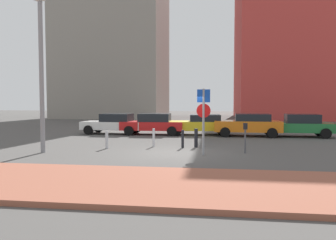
# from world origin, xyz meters

# --- Properties ---
(ground_plane) EXTENTS (120.00, 120.00, 0.00)m
(ground_plane) POSITION_xyz_m (0.00, 0.00, 0.00)
(ground_plane) COLOR #4C4947
(sidewalk_brick) EXTENTS (40.00, 4.14, 0.14)m
(sidewalk_brick) POSITION_xyz_m (0.00, -6.09, 0.07)
(sidewalk_brick) COLOR #93513D
(sidewalk_brick) RESTS_ON ground
(parked_car_white) EXTENTS (4.32, 2.15, 1.42)m
(parked_car_white) POSITION_xyz_m (-5.28, 7.96, 0.74)
(parked_car_white) COLOR white
(parked_car_white) RESTS_ON ground
(parked_car_red) EXTENTS (4.27, 2.07, 1.45)m
(parked_car_red) POSITION_xyz_m (-2.48, 7.90, 0.75)
(parked_car_red) COLOR red
(parked_car_red) RESTS_ON ground
(parked_car_yellow) EXTENTS (4.54, 2.18, 1.38)m
(parked_car_yellow) POSITION_xyz_m (0.76, 8.18, 0.73)
(parked_car_yellow) COLOR gold
(parked_car_yellow) RESTS_ON ground
(parked_car_orange) EXTENTS (4.30, 2.16, 1.47)m
(parked_car_orange) POSITION_xyz_m (3.93, 7.63, 0.78)
(parked_car_orange) COLOR orange
(parked_car_orange) RESTS_ON ground
(parked_car_green) EXTENTS (4.66, 2.15, 1.47)m
(parked_car_green) POSITION_xyz_m (7.05, 7.70, 0.75)
(parked_car_green) COLOR #237238
(parked_car_green) RESTS_ON ground
(parking_sign_post) EXTENTS (0.60, 0.10, 2.84)m
(parking_sign_post) POSITION_xyz_m (1.26, -0.48, 1.78)
(parking_sign_post) COLOR gray
(parking_sign_post) RESTS_ON ground
(parking_meter) EXTENTS (0.18, 0.14, 1.34)m
(parking_meter) POSITION_xyz_m (3.08, 0.28, 0.87)
(parking_meter) COLOR #4C4C51
(parking_meter) RESTS_ON ground
(street_lamp) EXTENTS (0.70, 0.36, 6.98)m
(street_lamp) POSITION_xyz_m (-5.90, -0.77, 4.11)
(street_lamp) COLOR gray
(street_lamp) RESTS_ON ground
(traffic_bollard_near) EXTENTS (0.13, 0.13, 0.89)m
(traffic_bollard_near) POSITION_xyz_m (0.18, 1.59, 0.44)
(traffic_bollard_near) COLOR black
(traffic_bollard_near) RESTS_ON ground
(traffic_bollard_mid) EXTENTS (0.18, 0.18, 0.94)m
(traffic_bollard_mid) POSITION_xyz_m (0.82, 1.89, 0.47)
(traffic_bollard_mid) COLOR black
(traffic_bollard_mid) RESTS_ON ground
(traffic_bollard_far) EXTENTS (0.15, 0.15, 0.86)m
(traffic_bollard_far) POSITION_xyz_m (-3.46, 0.86, 0.43)
(traffic_bollard_far) COLOR #B7B7BC
(traffic_bollard_far) RESTS_ON ground
(traffic_bollard_edge) EXTENTS (0.12, 0.12, 0.92)m
(traffic_bollard_edge) POSITION_xyz_m (-1.33, 1.85, 0.46)
(traffic_bollard_edge) COLOR #B7B7BC
(traffic_bollard_edge) RESTS_ON ground
(building_colorful_midrise) EXTENTS (14.17, 15.64, 25.78)m
(building_colorful_midrise) POSITION_xyz_m (11.73, 32.33, 12.89)
(building_colorful_midrise) COLOR #BF3833
(building_colorful_midrise) RESTS_ON ground
(building_under_construction) EXTENTS (13.93, 11.84, 24.69)m
(building_under_construction) POSITION_xyz_m (-12.25, 30.93, 12.35)
(building_under_construction) COLOR gray
(building_under_construction) RESTS_ON ground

